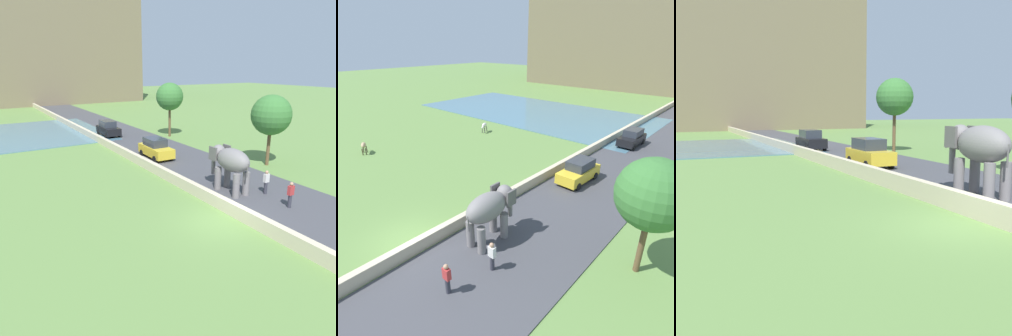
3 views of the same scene
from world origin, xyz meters
The scene contains 10 objects.
ground_plane centered at (0.00, 0.00, 0.00)m, with size 220.00×220.00×0.00m, color #608442.
road_surface centered at (5.00, 20.00, 0.03)m, with size 7.00×120.00×0.06m, color #424247.
barrier_wall centered at (1.20, 18.00, 0.38)m, with size 0.40×110.00×0.75m, color beige.
elephant centered at (3.42, 3.16, 2.04)m, with size 1.43×3.47×2.99m.
person_beside_elephant centered at (5.12, 1.55, 0.87)m, with size 0.36×0.22×1.63m.
person_trailing centered at (4.65, -0.73, 0.87)m, with size 0.36×0.22×1.63m.
car_black centered at (3.43, 24.54, 0.90)m, with size 1.85×4.03×1.80m.
car_yellow centered at (3.43, 13.04, 0.90)m, with size 1.89×4.05×1.80m.
tree_near centered at (9.54, 20.59, 4.59)m, with size 3.13×3.13×6.19m.
tree_mid centered at (10.32, 6.21, 4.19)m, with size 3.26×3.26×5.84m.
Camera 1 is at (-10.71, -12.29, 8.02)m, focal length 35.39 mm.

